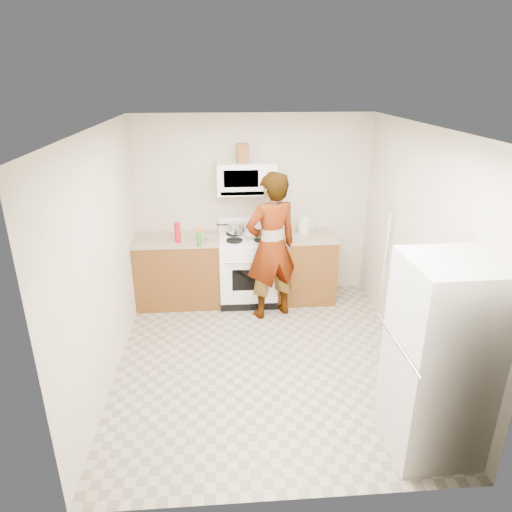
{
  "coord_description": "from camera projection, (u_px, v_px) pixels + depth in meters",
  "views": [
    {
      "loc": [
        -0.43,
        -4.26,
        2.95
      ],
      "look_at": [
        -0.06,
        0.55,
        1.03
      ],
      "focal_mm": 32.0,
      "sensor_mm": 36.0,
      "label": 1
    }
  ],
  "objects": [
    {
      "name": "broom",
      "position": [
        385.0,
        266.0,
        5.7
      ],
      "size": [
        0.15,
        0.31,
        1.42
      ],
      "primitive_type": "cylinder",
      "rotation": [
        0.14,
        -0.14,
        0.41
      ],
      "color": "silver",
      "rests_on": "floor"
    },
    {
      "name": "bottle_spray",
      "position": [
        178.0,
        233.0,
        5.84
      ],
      "size": [
        0.09,
        0.09,
        0.26
      ],
      "primitive_type": "cylinder",
      "rotation": [
        0.0,
        0.0,
        -0.11
      ],
      "color": "red",
      "rests_on": "counter_left"
    },
    {
      "name": "floor",
      "position": [
        265.0,
        360.0,
        5.06
      ],
      "size": [
        3.6,
        3.6,
        0.0
      ],
      "primitive_type": "plane",
      "color": "gray",
      "rests_on": "ground"
    },
    {
      "name": "pot_lid",
      "position": [
        207.0,
        240.0,
        5.95
      ],
      "size": [
        0.28,
        0.28,
        0.01
      ],
      "primitive_type": "cylinder",
      "rotation": [
        0.0,
        0.0,
        -0.08
      ],
      "color": "white",
      "rests_on": "counter_left"
    },
    {
      "name": "cabinet_right",
      "position": [
        304.0,
        268.0,
        6.33
      ],
      "size": [
        0.8,
        0.62,
        0.9
      ],
      "primitive_type": "cube",
      "color": "brown",
      "rests_on": "floor"
    },
    {
      "name": "counter_left",
      "position": [
        177.0,
        240.0,
        6.03
      ],
      "size": [
        1.14,
        0.64,
        0.03
      ],
      "primitive_type": "cube",
      "color": "gray",
      "rests_on": "cabinet_left"
    },
    {
      "name": "back_wall",
      "position": [
        253.0,
        208.0,
        6.26
      ],
      "size": [
        3.2,
        0.02,
        2.5
      ],
      "primitive_type": "cube",
      "color": "beige",
      "rests_on": "floor"
    },
    {
      "name": "right_wall",
      "position": [
        419.0,
        251.0,
        4.72
      ],
      "size": [
        0.02,
        3.6,
        2.5
      ],
      "primitive_type": "cube",
      "color": "beige",
      "rests_on": "floor"
    },
    {
      "name": "tray",
      "position": [
        253.0,
        236.0,
        6.04
      ],
      "size": [
        0.25,
        0.17,
        0.05
      ],
      "primitive_type": "cube",
      "rotation": [
        0.0,
        0.0,
        0.02
      ],
      "color": "white",
      "rests_on": "gas_range"
    },
    {
      "name": "kettle",
      "position": [
        304.0,
        226.0,
        6.2
      ],
      "size": [
        0.21,
        0.21,
        0.2
      ],
      "primitive_type": "cylinder",
      "rotation": [
        0.0,
        0.0,
        0.33
      ],
      "color": "silver",
      "rests_on": "counter_right"
    },
    {
      "name": "cabinet_left",
      "position": [
        179.0,
        272.0,
        6.2
      ],
      "size": [
        1.12,
        0.62,
        0.9
      ],
      "primitive_type": "cube",
      "color": "brown",
      "rests_on": "floor"
    },
    {
      "name": "counter_right",
      "position": [
        305.0,
        236.0,
        6.15
      ],
      "size": [
        0.82,
        0.64,
        0.03
      ],
      "primitive_type": "cube",
      "color": "gray",
      "rests_on": "cabinet_right"
    },
    {
      "name": "gas_range",
      "position": [
        248.0,
        268.0,
        6.25
      ],
      "size": [
        0.76,
        0.65,
        1.13
      ],
      "color": "white",
      "rests_on": "floor"
    },
    {
      "name": "microwave",
      "position": [
        246.0,
        178.0,
        5.92
      ],
      "size": [
        0.76,
        0.38,
        0.4
      ],
      "primitive_type": "cube",
      "color": "white",
      "rests_on": "back_wall"
    },
    {
      "name": "saucepan",
      "position": [
        236.0,
        228.0,
        6.17
      ],
      "size": [
        0.3,
        0.3,
        0.13
      ],
      "primitive_type": "cylinder",
      "rotation": [
        0.0,
        0.0,
        -0.29
      ],
      "color": "silver",
      "rests_on": "gas_range"
    },
    {
      "name": "bottle_hot_sauce",
      "position": [
        198.0,
        234.0,
        5.94
      ],
      "size": [
        0.06,
        0.06,
        0.17
      ],
      "primitive_type": "cylinder",
      "rotation": [
        0.0,
        0.0,
        -0.07
      ],
      "color": "orange",
      "rests_on": "counter_left"
    },
    {
      "name": "fridge",
      "position": [
        440.0,
        359.0,
        3.61
      ],
      "size": [
        0.71,
        0.71,
        1.7
      ],
      "primitive_type": "cube",
      "rotation": [
        0.0,
        0.0,
        0.02
      ],
      "color": "beige",
      "rests_on": "floor"
    },
    {
      "name": "bottle_green_cap",
      "position": [
        199.0,
        239.0,
        5.73
      ],
      "size": [
        0.07,
        0.07,
        0.17
      ],
      "primitive_type": "cylinder",
      "rotation": [
        0.0,
        0.0,
        -0.35
      ],
      "color": "#188422",
      "rests_on": "counter_left"
    },
    {
      "name": "jug",
      "position": [
        243.0,
        153.0,
        5.78
      ],
      "size": [
        0.16,
        0.16,
        0.24
      ],
      "primitive_type": "cube",
      "rotation": [
        0.0,
        0.0,
        0.17
      ],
      "color": "brown",
      "rests_on": "microwave"
    },
    {
      "name": "person",
      "position": [
        271.0,
        247.0,
        5.69
      ],
      "size": [
        0.81,
        0.67,
        1.9
      ],
      "primitive_type": "imported",
      "rotation": [
        0.0,
        0.0,
        3.51
      ],
      "color": "tan",
      "rests_on": "floor"
    }
  ]
}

